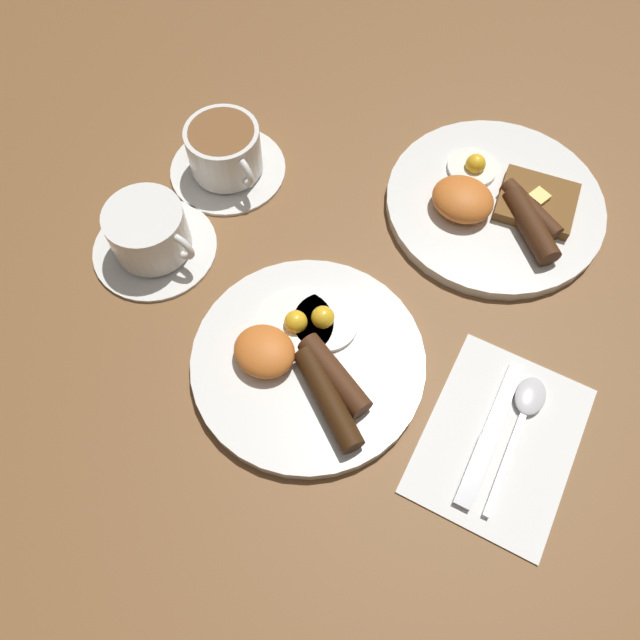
# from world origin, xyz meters

# --- Properties ---
(ground_plane) EXTENTS (3.00, 3.00, 0.00)m
(ground_plane) POSITION_xyz_m (0.00, 0.00, 0.00)
(ground_plane) COLOR brown
(breakfast_plate_near) EXTENTS (0.25, 0.25, 0.05)m
(breakfast_plate_near) POSITION_xyz_m (-0.00, -0.00, 0.01)
(breakfast_plate_near) COLOR white
(breakfast_plate_near) RESTS_ON ground_plane
(breakfast_plate_far) EXTENTS (0.27, 0.27, 0.05)m
(breakfast_plate_far) POSITION_xyz_m (0.08, 0.30, 0.01)
(breakfast_plate_far) COLOR white
(breakfast_plate_far) RESTS_ON ground_plane
(teacup_near) EXTENTS (0.15, 0.15, 0.07)m
(teacup_near) POSITION_xyz_m (-0.24, 0.03, 0.03)
(teacup_near) COLOR white
(teacup_near) RESTS_ON ground_plane
(teacup_far) EXTENTS (0.15, 0.15, 0.07)m
(teacup_far) POSITION_xyz_m (-0.24, 0.17, 0.03)
(teacup_far) COLOR white
(teacup_far) RESTS_ON ground_plane
(napkin) EXTENTS (0.16, 0.21, 0.01)m
(napkin) POSITION_xyz_m (0.21, 0.03, 0.00)
(napkin) COLOR white
(napkin) RESTS_ON ground_plane
(knife) EXTENTS (0.03, 0.17, 0.01)m
(knife) POSITION_xyz_m (0.20, 0.02, 0.01)
(knife) COLOR silver
(knife) RESTS_ON napkin
(spoon) EXTENTS (0.04, 0.16, 0.01)m
(spoon) POSITION_xyz_m (0.22, 0.07, 0.01)
(spoon) COLOR silver
(spoon) RESTS_ON napkin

